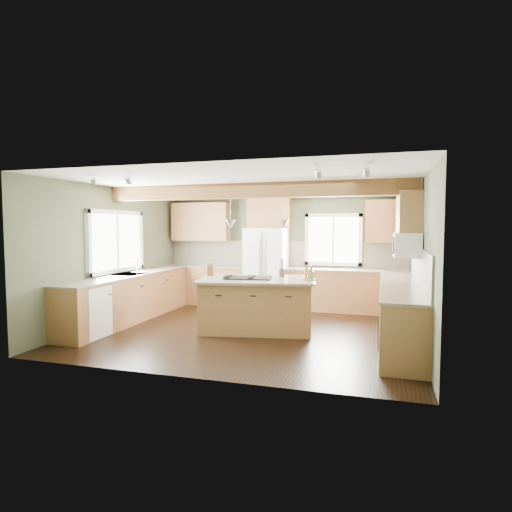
% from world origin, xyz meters
% --- Properties ---
extents(floor, '(5.60, 5.60, 0.00)m').
position_xyz_m(floor, '(0.00, 0.00, 0.00)').
color(floor, black).
rests_on(floor, ground).
extents(ceiling, '(5.60, 5.60, 0.00)m').
position_xyz_m(ceiling, '(0.00, 0.00, 2.60)').
color(ceiling, silver).
rests_on(ceiling, wall_back).
extents(wall_back, '(5.60, 0.00, 5.60)m').
position_xyz_m(wall_back, '(0.00, 2.50, 1.30)').
color(wall_back, '#424A35').
rests_on(wall_back, ground).
extents(wall_left, '(0.00, 5.00, 5.00)m').
position_xyz_m(wall_left, '(-2.80, 0.00, 1.30)').
color(wall_left, '#424A35').
rests_on(wall_left, ground).
extents(wall_right, '(0.00, 5.00, 5.00)m').
position_xyz_m(wall_right, '(2.80, 0.00, 1.30)').
color(wall_right, '#424A35').
rests_on(wall_right, ground).
extents(ceiling_beam, '(5.55, 0.26, 0.26)m').
position_xyz_m(ceiling_beam, '(0.00, 0.09, 2.47)').
color(ceiling_beam, '#4F3316').
rests_on(ceiling_beam, ceiling).
extents(soffit_trim, '(5.55, 0.20, 0.10)m').
position_xyz_m(soffit_trim, '(0.00, 2.40, 2.54)').
color(soffit_trim, '#4F3316').
rests_on(soffit_trim, ceiling).
extents(backsplash_back, '(5.58, 0.03, 0.58)m').
position_xyz_m(backsplash_back, '(0.00, 2.48, 1.21)').
color(backsplash_back, brown).
rests_on(backsplash_back, wall_back).
extents(backsplash_right, '(0.03, 3.70, 0.58)m').
position_xyz_m(backsplash_right, '(2.78, 0.05, 1.21)').
color(backsplash_right, brown).
rests_on(backsplash_right, wall_right).
extents(base_cab_back_left, '(2.02, 0.60, 0.88)m').
position_xyz_m(base_cab_back_left, '(-1.79, 2.20, 0.44)').
color(base_cab_back_left, brown).
rests_on(base_cab_back_left, floor).
extents(counter_back_left, '(2.06, 0.64, 0.04)m').
position_xyz_m(counter_back_left, '(-1.79, 2.20, 0.90)').
color(counter_back_left, '#4A4336').
rests_on(counter_back_left, base_cab_back_left).
extents(base_cab_back_right, '(2.62, 0.60, 0.88)m').
position_xyz_m(base_cab_back_right, '(1.49, 2.20, 0.44)').
color(base_cab_back_right, brown).
rests_on(base_cab_back_right, floor).
extents(counter_back_right, '(2.66, 0.64, 0.04)m').
position_xyz_m(counter_back_right, '(1.49, 2.20, 0.90)').
color(counter_back_right, '#4A4336').
rests_on(counter_back_right, base_cab_back_right).
extents(base_cab_left, '(0.60, 3.70, 0.88)m').
position_xyz_m(base_cab_left, '(-2.50, 0.05, 0.44)').
color(base_cab_left, brown).
rests_on(base_cab_left, floor).
extents(counter_left, '(0.64, 3.74, 0.04)m').
position_xyz_m(counter_left, '(-2.50, 0.05, 0.90)').
color(counter_left, '#4A4336').
rests_on(counter_left, base_cab_left).
extents(base_cab_right, '(0.60, 3.70, 0.88)m').
position_xyz_m(base_cab_right, '(2.50, 0.05, 0.44)').
color(base_cab_right, brown).
rests_on(base_cab_right, floor).
extents(counter_right, '(0.64, 3.74, 0.04)m').
position_xyz_m(counter_right, '(2.50, 0.05, 0.90)').
color(counter_right, '#4A4336').
rests_on(counter_right, base_cab_right).
extents(upper_cab_back_left, '(1.40, 0.35, 0.90)m').
position_xyz_m(upper_cab_back_left, '(-1.99, 2.33, 1.95)').
color(upper_cab_back_left, brown).
rests_on(upper_cab_back_left, wall_back).
extents(upper_cab_over_fridge, '(0.96, 0.35, 0.70)m').
position_xyz_m(upper_cab_over_fridge, '(-0.30, 2.33, 2.15)').
color(upper_cab_over_fridge, brown).
rests_on(upper_cab_over_fridge, wall_back).
extents(upper_cab_right, '(0.35, 2.20, 0.90)m').
position_xyz_m(upper_cab_right, '(2.62, 0.90, 1.95)').
color(upper_cab_right, brown).
rests_on(upper_cab_right, wall_right).
extents(upper_cab_back_corner, '(0.90, 0.35, 0.90)m').
position_xyz_m(upper_cab_back_corner, '(2.30, 2.33, 1.95)').
color(upper_cab_back_corner, brown).
rests_on(upper_cab_back_corner, wall_back).
extents(window_left, '(0.04, 1.60, 1.05)m').
position_xyz_m(window_left, '(-2.78, 0.05, 1.55)').
color(window_left, white).
rests_on(window_left, wall_left).
extents(window_back, '(1.10, 0.04, 1.00)m').
position_xyz_m(window_back, '(1.15, 2.48, 1.55)').
color(window_back, white).
rests_on(window_back, wall_back).
extents(sink, '(0.50, 0.65, 0.03)m').
position_xyz_m(sink, '(-2.50, 0.05, 0.91)').
color(sink, '#262628').
rests_on(sink, counter_left).
extents(faucet, '(0.02, 0.02, 0.28)m').
position_xyz_m(faucet, '(-2.32, 0.05, 1.05)').
color(faucet, '#B2B2B7').
rests_on(faucet, sink).
extents(dishwasher, '(0.60, 0.60, 0.84)m').
position_xyz_m(dishwasher, '(-2.49, -1.25, 0.43)').
color(dishwasher, white).
rests_on(dishwasher, floor).
extents(oven, '(0.60, 0.72, 0.84)m').
position_xyz_m(oven, '(2.49, -1.25, 0.43)').
color(oven, white).
rests_on(oven, floor).
extents(microwave, '(0.40, 0.70, 0.38)m').
position_xyz_m(microwave, '(2.58, -0.05, 1.55)').
color(microwave, white).
rests_on(microwave, wall_right).
extents(pendant_left, '(0.18, 0.18, 0.16)m').
position_xyz_m(pendant_left, '(-0.39, 0.00, 1.88)').
color(pendant_left, '#B2B2B7').
rests_on(pendant_left, ceiling).
extents(pendant_right, '(0.18, 0.18, 0.16)m').
position_xyz_m(pendant_right, '(0.54, 0.17, 1.88)').
color(pendant_right, '#B2B2B7').
rests_on(pendant_right, ceiling).
extents(refrigerator, '(0.90, 0.74, 1.80)m').
position_xyz_m(refrigerator, '(-0.30, 2.12, 0.90)').
color(refrigerator, white).
rests_on(refrigerator, floor).
extents(island, '(2.08, 1.48, 0.88)m').
position_xyz_m(island, '(0.08, 0.09, 0.44)').
color(island, olive).
rests_on(island, floor).
extents(island_top, '(2.23, 1.63, 0.04)m').
position_xyz_m(island_top, '(0.08, 0.09, 0.90)').
color(island_top, '#4A4336').
rests_on(island_top, island).
extents(cooktop, '(0.91, 0.69, 0.02)m').
position_xyz_m(cooktop, '(-0.08, 0.06, 0.93)').
color(cooktop, black).
rests_on(cooktop, island_top).
extents(knife_block, '(0.14, 0.13, 0.20)m').
position_xyz_m(knife_block, '(-0.88, 0.22, 1.02)').
color(knife_block, brown).
rests_on(knife_block, island_top).
extents(utensil_crock, '(0.14, 0.14, 0.15)m').
position_xyz_m(utensil_crock, '(0.45, 0.43, 0.99)').
color(utensil_crock, '#463C38').
rests_on(utensil_crock, island_top).
extents(bottle_tray, '(0.27, 0.27, 0.24)m').
position_xyz_m(bottle_tray, '(0.99, 0.17, 1.04)').
color(bottle_tray, brown).
rests_on(bottle_tray, island_top).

